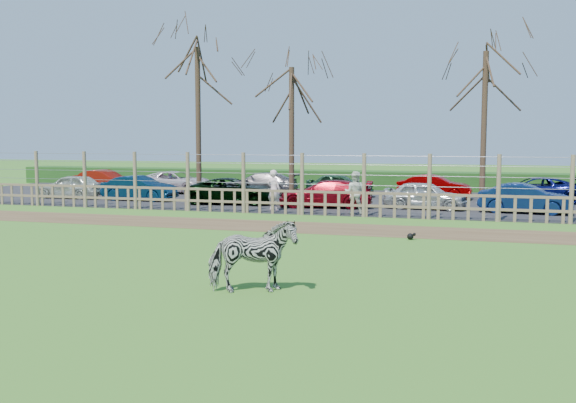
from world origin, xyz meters
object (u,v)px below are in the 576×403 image
(car_0, at_px, (71,186))
(car_7, at_px, (104,180))
(visitor_b, at_px, (355,193))
(car_9, at_px, (259,184))
(car_8, at_px, (176,182))
(car_11, at_px, (434,187))
(visitor_a, at_px, (274,190))
(tree_left, at_px, (198,86))
(car_3, at_px, (325,194))
(car_1, at_px, (140,188))
(car_10, at_px, (340,185))
(car_2, at_px, (233,191))
(car_12, at_px, (534,190))
(crow, at_px, (411,236))
(tree_mid, at_px, (292,101))
(car_5, at_px, (525,198))
(tree_right, at_px, (485,90))
(zebra, at_px, (252,256))
(car_4, at_px, (425,195))

(car_0, bearing_deg, car_7, -168.01)
(visitor_b, xyz_separation_m, car_9, (-6.48, 7.23, -0.26))
(car_8, height_order, car_11, same)
(visitor_a, bearing_deg, visitor_b, -166.49)
(tree_left, distance_m, car_3, 8.66)
(tree_left, xyz_separation_m, car_3, (6.85, -1.80, -4.98))
(car_1, bearing_deg, car_9, -44.65)
(car_10, bearing_deg, car_2, 139.99)
(car_8, bearing_deg, tree_left, -133.91)
(car_1, height_order, car_12, same)
(crow, bearing_deg, tree_mid, 122.55)
(car_5, distance_m, car_10, 10.05)
(visitor_b, relative_size, car_5, 0.47)
(tree_right, distance_m, car_10, 8.63)
(visitor_b, distance_m, car_5, 7.02)
(zebra, relative_size, car_3, 0.43)
(tree_right, bearing_deg, car_11, 137.13)
(car_3, distance_m, car_7, 15.23)
(tree_mid, height_order, car_5, tree_mid)
(zebra, distance_m, visitor_b, 13.42)
(tree_right, distance_m, car_8, 17.00)
(zebra, height_order, car_12, zebra)
(tree_mid, relative_size, crow, 25.46)
(car_8, height_order, car_9, same)
(car_3, relative_size, car_5, 1.14)
(car_10, bearing_deg, car_1, 116.67)
(crow, relative_size, car_0, 0.08)
(tree_mid, bearing_deg, car_12, 10.88)
(car_7, relative_size, car_11, 1.00)
(visitor_b, distance_m, car_11, 8.02)
(tree_right, height_order, car_2, tree_right)
(tree_mid, height_order, car_8, tree_mid)
(tree_right, distance_m, car_9, 12.47)
(car_1, bearing_deg, car_5, -90.25)
(visitor_a, relative_size, car_8, 0.40)
(car_0, bearing_deg, zebra, 44.25)
(tree_left, height_order, car_4, tree_left)
(car_3, bearing_deg, car_4, 90.88)
(car_4, height_order, car_9, same)
(visitor_b, relative_size, car_7, 0.47)
(tree_right, bearing_deg, car_12, 35.37)
(zebra, distance_m, car_2, 17.09)
(car_4, distance_m, car_10, 6.57)
(car_10, xyz_separation_m, car_12, (9.43, -0.17, 0.00))
(car_3, bearing_deg, visitor_b, 31.63)
(zebra, distance_m, car_9, 21.75)
(car_7, distance_m, car_11, 18.70)
(visitor_b, height_order, car_5, visitor_b)
(car_3, distance_m, car_4, 4.32)
(car_0, bearing_deg, car_11, 105.55)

